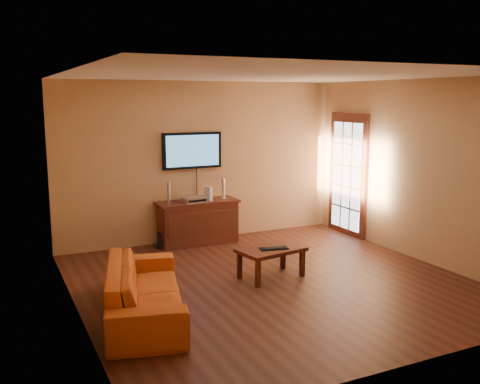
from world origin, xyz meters
TOP-DOWN VIEW (x-y plane):
  - ground_plane at (0.00, 0.00)m, footprint 5.00×5.00m
  - room_walls at (0.00, 0.62)m, footprint 5.00×5.00m
  - french_door at (2.46, 1.70)m, footprint 0.07×1.02m
  - media_console at (-0.20, 2.23)m, footprint 1.37×0.52m
  - television at (-0.20, 2.45)m, footprint 1.03×0.08m
  - coffee_table at (0.07, 0.18)m, footprint 0.96×0.67m
  - sofa at (-1.83, -0.34)m, footprint 1.08×2.14m
  - speaker_left at (-0.70, 2.21)m, footprint 0.09×0.09m
  - speaker_right at (0.29, 2.28)m, footprint 0.09×0.09m
  - av_receiver at (-0.28, 2.18)m, footprint 0.39×0.29m
  - game_console at (-0.01, 2.21)m, footprint 0.08×0.17m
  - subwoofer at (-0.77, 2.26)m, footprint 0.31×0.31m
  - bottle at (-0.67, 2.01)m, footprint 0.08×0.08m
  - keyboard at (0.08, 0.12)m, footprint 0.40×0.21m

SIDE VIEW (x-z plane):
  - ground_plane at x=0.00m, z-range 0.00..0.00m
  - bottle at x=-0.67m, z-range -0.01..0.21m
  - subwoofer at x=-0.77m, z-range 0.00..0.24m
  - coffee_table at x=0.07m, z-range 0.14..0.56m
  - media_console at x=-0.20m, z-range 0.00..0.73m
  - sofa at x=-1.83m, z-range 0.00..0.80m
  - keyboard at x=0.08m, z-range 0.41..0.44m
  - av_receiver at x=-0.28m, z-range 0.73..0.81m
  - game_console at x=-0.01m, z-range 0.73..0.96m
  - speaker_right at x=0.29m, z-range 0.71..1.06m
  - speaker_left at x=-0.70m, z-range 0.71..1.06m
  - french_door at x=2.46m, z-range -0.06..2.16m
  - television at x=-0.20m, z-range 1.25..1.86m
  - room_walls at x=0.00m, z-range -0.81..4.19m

